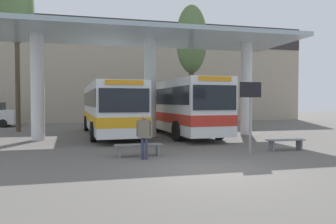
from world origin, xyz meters
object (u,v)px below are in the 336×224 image
(waiting_bench_near_pillar, at_px, (285,142))
(info_sign_platform, at_px, (250,103))
(pedestrian_waiting, at_px, (144,132))
(transit_bus_left_bay, at_px, (110,107))
(transit_bus_center_bay, at_px, (179,105))
(poplar_tree_behind_right, at_px, (191,41))
(poplar_tree_behind_left, at_px, (17,9))
(waiting_bench_mid_platform, at_px, (139,147))

(waiting_bench_near_pillar, bearing_deg, info_sign_platform, -163.65)
(pedestrian_waiting, bearing_deg, transit_bus_left_bay, 119.74)
(transit_bus_center_bay, xyz_separation_m, poplar_tree_behind_right, (3.02, 6.64, 5.39))
(poplar_tree_behind_right, bearing_deg, transit_bus_left_bay, -142.21)
(poplar_tree_behind_left, bearing_deg, transit_bus_left_bay, -29.88)
(poplar_tree_behind_right, bearing_deg, waiting_bench_mid_platform, -115.47)
(info_sign_platform, xyz_separation_m, poplar_tree_behind_left, (-10.81, 12.59, 6.36))
(transit_bus_left_bay, bearing_deg, poplar_tree_behind_left, -32.71)
(waiting_bench_near_pillar, distance_m, pedestrian_waiting, 6.31)
(pedestrian_waiting, bearing_deg, info_sign_platform, 28.23)
(waiting_bench_mid_platform, xyz_separation_m, poplar_tree_behind_left, (-6.45, 12.01, 8.04))
(waiting_bench_near_pillar, distance_m, poplar_tree_behind_right, 15.79)
(poplar_tree_behind_right, bearing_deg, pedestrian_waiting, -114.06)
(pedestrian_waiting, xyz_separation_m, poplar_tree_behind_left, (-6.55, 12.74, 7.41))
(waiting_bench_mid_platform, distance_m, pedestrian_waiting, 0.98)
(pedestrian_waiting, bearing_deg, transit_bus_center_bay, 92.42)
(transit_bus_center_bay, distance_m, info_sign_platform, 8.17)
(waiting_bench_near_pillar, relative_size, poplar_tree_behind_right, 0.16)
(transit_bus_center_bay, height_order, poplar_tree_behind_right, poplar_tree_behind_right)
(info_sign_platform, xyz_separation_m, poplar_tree_behind_right, (2.41, 14.78, 5.20))
(info_sign_platform, bearing_deg, transit_bus_center_bay, 94.28)
(transit_bus_left_bay, distance_m, info_sign_platform, 10.36)
(transit_bus_left_bay, xyz_separation_m, poplar_tree_behind_right, (7.25, 5.63, 5.49))
(waiting_bench_near_pillar, height_order, waiting_bench_mid_platform, same)
(transit_bus_center_bay, relative_size, poplar_tree_behind_right, 1.07)
(transit_bus_left_bay, xyz_separation_m, waiting_bench_near_pillar, (6.82, -8.58, -1.40))
(waiting_bench_mid_platform, bearing_deg, info_sign_platform, -7.59)
(poplar_tree_behind_left, bearing_deg, info_sign_platform, -49.35)
(waiting_bench_near_pillar, bearing_deg, poplar_tree_behind_left, 136.80)
(transit_bus_left_bay, relative_size, info_sign_platform, 4.12)
(waiting_bench_mid_platform, distance_m, info_sign_platform, 4.70)
(transit_bus_center_bay, distance_m, poplar_tree_behind_left, 12.91)
(waiting_bench_near_pillar, relative_size, waiting_bench_mid_platform, 0.91)
(waiting_bench_near_pillar, distance_m, poplar_tree_behind_left, 19.30)
(transit_bus_left_bay, height_order, pedestrian_waiting, transit_bus_left_bay)
(waiting_bench_mid_platform, height_order, info_sign_platform, info_sign_platform)
(transit_bus_left_bay, bearing_deg, info_sign_platform, 115.03)
(info_sign_platform, height_order, pedestrian_waiting, info_sign_platform)
(waiting_bench_near_pillar, relative_size, poplar_tree_behind_left, 0.15)
(transit_bus_left_bay, bearing_deg, transit_bus_center_bay, 163.71)
(transit_bus_left_bay, distance_m, transit_bus_center_bay, 4.35)
(transit_bus_center_bay, distance_m, pedestrian_waiting, 9.11)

